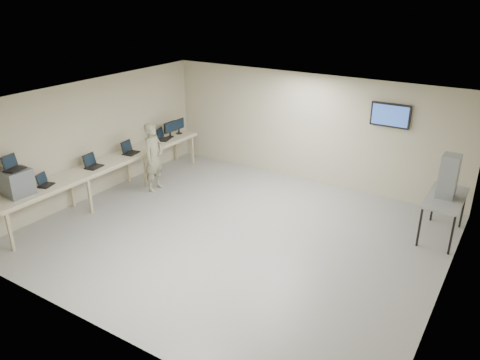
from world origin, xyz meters
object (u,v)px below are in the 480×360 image
Objects in this scene: equipment_box at (17,182)px; workbench at (109,164)px; soldier at (154,157)px; side_table at (445,200)px.

workbench is at bearing 91.58° from equipment_box.
equipment_box is at bearing 160.44° from soldier.
soldier reaches higher than workbench.
equipment_box reaches higher than side_table.
workbench is at bearing 136.75° from soldier.
equipment_box is 0.36× the size of side_table.
workbench is 2.33m from equipment_box.
side_table is (6.54, 1.31, -0.05)m from soldier.
soldier is at bearing 53.80° from workbench.
soldier is 6.67m from side_table.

